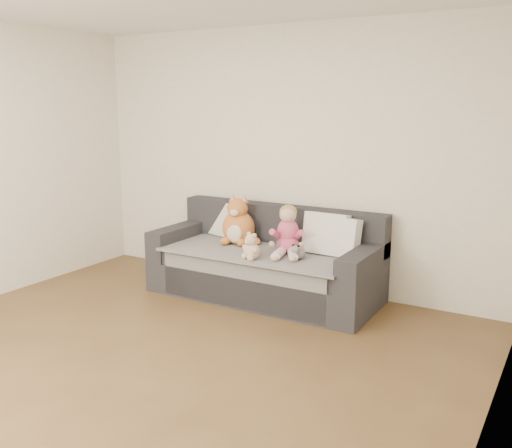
{
  "coord_description": "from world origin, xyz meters",
  "views": [
    {
      "loc": [
        2.62,
        -2.58,
        1.85
      ],
      "look_at": [
        0.02,
        1.87,
        0.75
      ],
      "focal_mm": 40.0,
      "sensor_mm": 36.0,
      "label": 1
    }
  ],
  "objects_px": {
    "plush_cat": "(238,225)",
    "teddy_bear": "(251,248)",
    "toddler": "(288,233)",
    "sofa": "(266,265)",
    "sippy_cup": "(255,248)"
  },
  "relations": [
    {
      "from": "sofa",
      "to": "teddy_bear",
      "type": "distance_m",
      "value": 0.48
    },
    {
      "from": "teddy_bear",
      "to": "sofa",
      "type": "bearing_deg",
      "value": 121.54
    },
    {
      "from": "toddler",
      "to": "sippy_cup",
      "type": "relative_size",
      "value": 4.46
    },
    {
      "from": "plush_cat",
      "to": "teddy_bear",
      "type": "relative_size",
      "value": 2.05
    },
    {
      "from": "plush_cat",
      "to": "sippy_cup",
      "type": "bearing_deg",
      "value": -47.9
    },
    {
      "from": "toddler",
      "to": "plush_cat",
      "type": "height_order",
      "value": "plush_cat"
    },
    {
      "from": "plush_cat",
      "to": "sofa",
      "type": "bearing_deg",
      "value": -17.68
    },
    {
      "from": "toddler",
      "to": "teddy_bear",
      "type": "xyz_separation_m",
      "value": [
        -0.19,
        -0.34,
        -0.09
      ]
    },
    {
      "from": "sofa",
      "to": "sippy_cup",
      "type": "distance_m",
      "value": 0.32
    },
    {
      "from": "toddler",
      "to": "teddy_bear",
      "type": "distance_m",
      "value": 0.4
    },
    {
      "from": "sippy_cup",
      "to": "plush_cat",
      "type": "bearing_deg",
      "value": 142.11
    },
    {
      "from": "sofa",
      "to": "toddler",
      "type": "height_order",
      "value": "toddler"
    },
    {
      "from": "toddler",
      "to": "plush_cat",
      "type": "xyz_separation_m",
      "value": [
        -0.61,
        0.11,
        -0.01
      ]
    },
    {
      "from": "teddy_bear",
      "to": "sippy_cup",
      "type": "height_order",
      "value": "teddy_bear"
    },
    {
      "from": "sofa",
      "to": "sippy_cup",
      "type": "relative_size",
      "value": 20.87
    }
  ]
}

